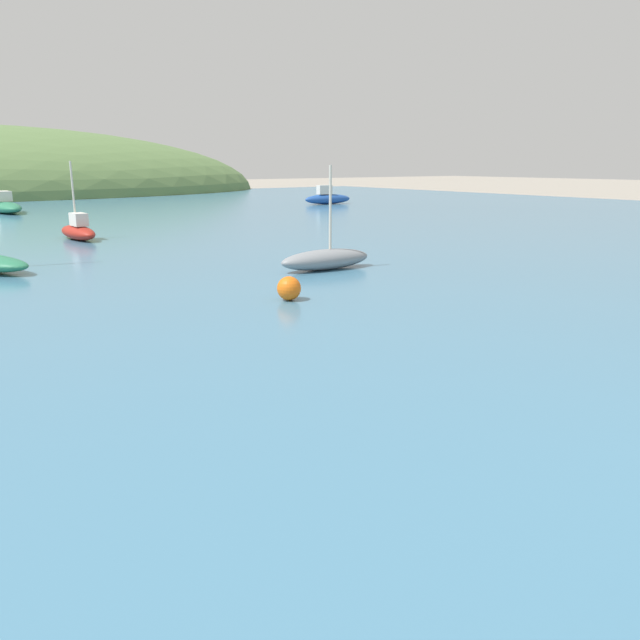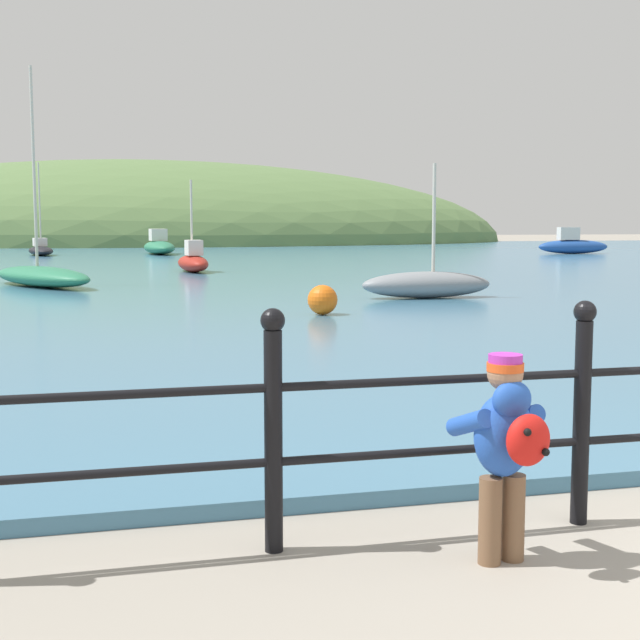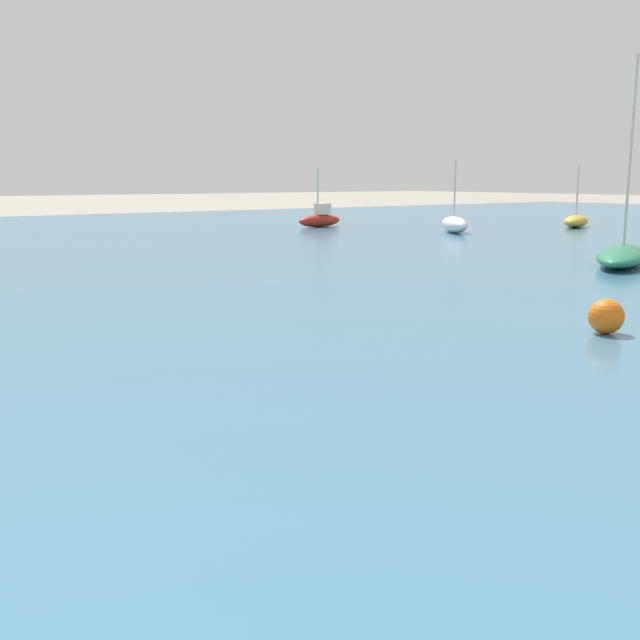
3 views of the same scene
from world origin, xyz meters
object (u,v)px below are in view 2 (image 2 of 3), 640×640
Objects in this scene: boat_blue_hull at (573,245)px; boat_green_fishing at (193,261)px; boat_nearest_quay at (41,249)px; boat_mid_harbor at (159,246)px; mooring_buoy at (323,300)px; boat_far_left at (427,284)px; boat_twin_mast at (42,275)px; child_in_coat at (506,439)px.

boat_green_fishing is (-19.26, -11.02, -0.08)m from boat_blue_hull.
boat_nearest_quay is at bearing 170.49° from boat_blue_hull.
boat_nearest_quay is at bearing -177.34° from boat_mid_harbor.
boat_nearest_quay is 28.96m from mooring_buoy.
boat_far_left is (8.78, -25.71, 0.00)m from boat_nearest_quay.
boat_twin_mast reaches higher than mooring_buoy.
boat_green_fishing reaches higher than child_in_coat.
boat_blue_hull is at bearing 34.96° from boat_twin_mast.
boat_nearest_quay is 0.82× the size of boat_twin_mast.
boat_far_left reaches higher than boat_blue_hull.
mooring_buoy is (1.77, 10.33, -0.26)m from child_in_coat.
boat_twin_mast reaches higher than boat_blue_hull.
boat_green_fishing is at bearing -150.22° from boat_blue_hull.
boat_mid_harbor reaches higher than child_in_coat.
child_in_coat is 13.76m from boat_far_left.
boat_twin_mast is at bearing -101.50° from boat_mid_harbor.
boat_far_left is (4.60, 12.97, -0.23)m from child_in_coat.
boat_nearest_quay is (-4.17, 38.67, -0.23)m from child_in_coat.
child_in_coat is at bearing -109.55° from boat_far_left.
boat_nearest_quay reaches higher than boat_mid_harbor.
boat_green_fishing is at bearing 87.36° from child_in_coat.
boat_nearest_quay is 20.50m from boat_twin_mast.
child_in_coat reaches higher than mooring_buoy.
boat_nearest_quay is 1.55× the size of boat_far_left.
boat_mid_harbor reaches higher than mooring_buoy.
boat_blue_hull is (20.34, 34.57, -0.10)m from child_in_coat.
boat_nearest_quay is 8.47× the size of mooring_buoy.
boat_far_left is at bearing 42.92° from mooring_buoy.
boat_blue_hull reaches higher than boat_mid_harbor.
boat_far_left is 0.93× the size of boat_green_fishing.
boat_blue_hull is at bearing 53.92° from boat_far_left.
child_in_coat is 0.24× the size of boat_nearest_quay.
child_in_coat is 18.46m from boat_twin_mast.
boat_nearest_quay reaches higher than boat_blue_hull.
boat_mid_harbor is (-3.45, 25.95, 0.11)m from boat_far_left.
mooring_buoy is (0.61, -28.59, -0.14)m from boat_mid_harbor.
boat_twin_mast is at bearing 99.54° from child_in_coat.
mooring_buoy is (5.94, -28.34, -0.03)m from boat_nearest_quay.
boat_nearest_quay is 1.19× the size of boat_blue_hull.
boat_far_left is at bearing -126.08° from boat_blue_hull.
boat_far_left is at bearing -71.60° from boat_green_fishing.
mooring_buoy is at bearing 80.29° from child_in_coat.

